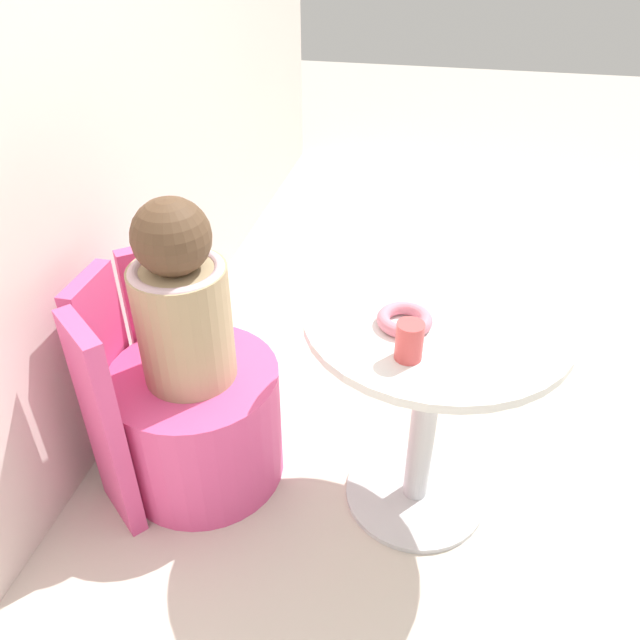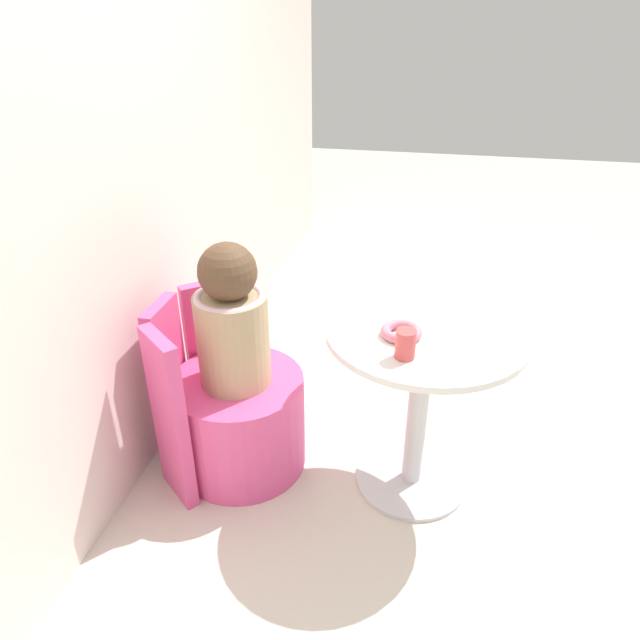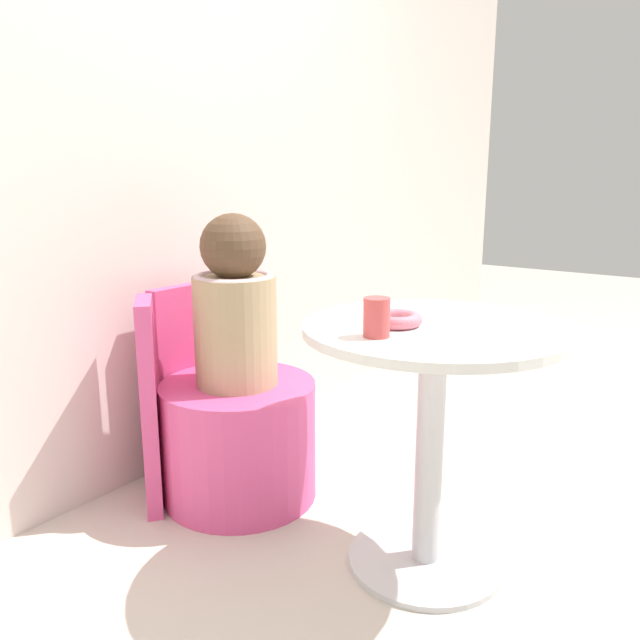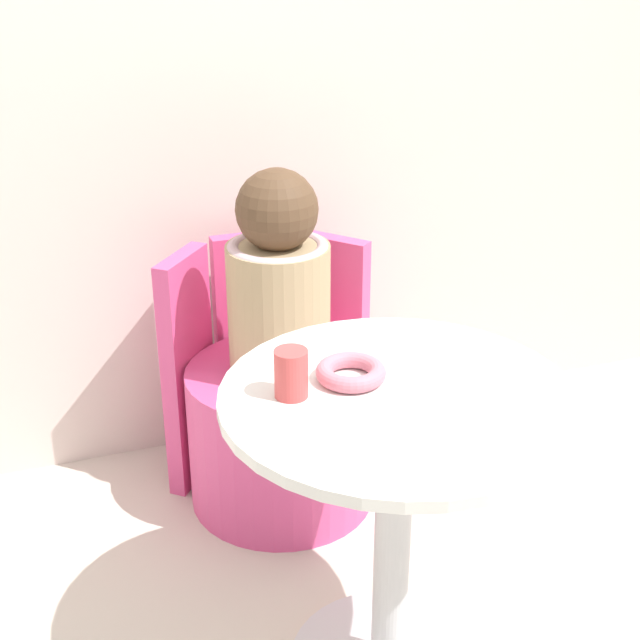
{
  "view_description": "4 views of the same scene",
  "coord_description": "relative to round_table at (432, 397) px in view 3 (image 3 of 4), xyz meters",
  "views": [
    {
      "loc": [
        -1.39,
        0.04,
        1.62
      ],
      "look_at": [
        -0.04,
        0.32,
        0.66
      ],
      "focal_mm": 35.0,
      "sensor_mm": 36.0,
      "label": 1
    },
    {
      "loc": [
        -1.77,
        0.02,
        1.69
      ],
      "look_at": [
        0.01,
        0.4,
        0.68
      ],
      "focal_mm": 32.0,
      "sensor_mm": 36.0,
      "label": 2
    },
    {
      "loc": [
        -1.48,
        -0.69,
        1.09
      ],
      "look_at": [
        -0.07,
        0.35,
        0.69
      ],
      "focal_mm": 35.0,
      "sensor_mm": 36.0,
      "label": 3
    },
    {
      "loc": [
        -0.67,
        -1.35,
        1.56
      ],
      "look_at": [
        -0.03,
        0.42,
        0.69
      ],
      "focal_mm": 50.0,
      "sensor_mm": 36.0,
      "label": 4
    }
  ],
  "objects": [
    {
      "name": "ground_plane",
      "position": [
        0.02,
        -0.02,
        -0.51
      ],
      "size": [
        12.0,
        12.0,
        0.0
      ],
      "primitive_type": "plane",
      "color": "beige"
    },
    {
      "name": "back_wall",
      "position": [
        0.02,
        1.11,
        0.69
      ],
      "size": [
        6.0,
        0.06,
        2.4
      ],
      "color": "silver",
      "rests_on": "ground_plane"
    },
    {
      "name": "round_table",
      "position": [
        0.0,
        0.0,
        0.0
      ],
      "size": [
        0.7,
        0.7,
        0.71
      ],
      "color": "silver",
      "rests_on": "ground_plane"
    },
    {
      "name": "tub_chair",
      "position": [
        -0.03,
        0.7,
        -0.3
      ],
      "size": [
        0.53,
        0.53,
        0.41
      ],
      "color": "#E54C8C",
      "rests_on": "ground_plane"
    },
    {
      "name": "booth_backrest",
      "position": [
        -0.03,
        0.92,
        -0.15
      ],
      "size": [
        0.62,
        0.23,
        0.71
      ],
      "color": "#E54C8C",
      "rests_on": "ground_plane"
    },
    {
      "name": "child_figure",
      "position": [
        -0.03,
        0.7,
        0.17
      ],
      "size": [
        0.27,
        0.27,
        0.57
      ],
      "color": "tan",
      "rests_on": "tub_chair"
    },
    {
      "name": "donut",
      "position": [
        -0.07,
        0.08,
        0.22
      ],
      "size": [
        0.14,
        0.14,
        0.03
      ],
      "color": "pink",
      "rests_on": "round_table"
    },
    {
      "name": "cup",
      "position": [
        -0.2,
        0.06,
        0.25
      ],
      "size": [
        0.07,
        0.07,
        0.1
      ],
      "color": "#DB4C4C",
      "rests_on": "round_table"
    }
  ]
}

